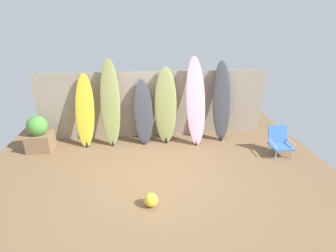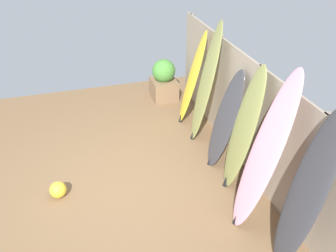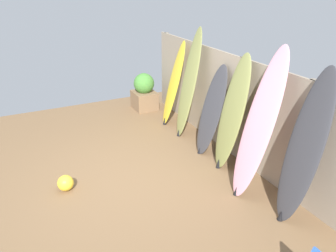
% 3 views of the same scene
% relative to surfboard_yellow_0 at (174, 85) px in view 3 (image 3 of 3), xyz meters
% --- Properties ---
extents(ground, '(7.68, 7.68, 0.00)m').
position_rel_surfboard_yellow_0_xyz_m(ground, '(1.74, -1.65, -0.89)').
color(ground, brown).
extents(fence_back, '(6.08, 0.11, 1.80)m').
position_rel_surfboard_yellow_0_xyz_m(fence_back, '(1.74, 0.35, 0.01)').
color(fence_back, gray).
rests_on(fence_back, ground).
extents(surfboard_yellow_0, '(0.54, 0.57, 1.82)m').
position_rel_surfboard_yellow_0_xyz_m(surfboard_yellow_0, '(0.00, 0.00, 0.00)').
color(surfboard_yellow_0, yellow).
rests_on(surfboard_yellow_0, ground).
extents(surfboard_olive_1, '(0.50, 0.49, 2.17)m').
position_rel_surfboard_yellow_0_xyz_m(surfboard_olive_1, '(0.65, 0.00, 0.18)').
color(surfboard_olive_1, olive).
rests_on(surfboard_olive_1, ground).
extents(surfboard_charcoal_2, '(0.54, 0.55, 1.64)m').
position_rel_surfboard_yellow_0_xyz_m(surfboard_charcoal_2, '(1.47, 0.02, -0.09)').
color(surfboard_charcoal_2, '#38383D').
rests_on(surfboard_charcoal_2, ground).
extents(surfboard_olive_3, '(0.61, 0.51, 1.96)m').
position_rel_surfboard_yellow_0_xyz_m(surfboard_olive_3, '(2.05, 0.03, 0.08)').
color(surfboard_olive_3, olive).
rests_on(surfboard_olive_3, ground).
extents(surfboard_pink_4, '(0.55, 0.71, 2.20)m').
position_rel_surfboard_yellow_0_xyz_m(surfboard_pink_4, '(2.81, -0.08, 0.20)').
color(surfboard_pink_4, pink).
rests_on(surfboard_pink_4, ground).
extents(surfboard_charcoal_5, '(0.51, 0.52, 2.08)m').
position_rel_surfboard_yellow_0_xyz_m(surfboard_charcoal_5, '(3.53, 0.04, 0.14)').
color(surfboard_charcoal_5, '#38383D').
rests_on(surfboard_charcoal_5, ground).
extents(planter_box, '(0.58, 0.53, 0.89)m').
position_rel_surfboard_yellow_0_xyz_m(planter_box, '(-1.11, -0.24, -0.47)').
color(planter_box, '#846647').
rests_on(planter_box, ground).
extents(beach_ball, '(0.25, 0.25, 0.25)m').
position_rel_surfboard_yellow_0_xyz_m(beach_ball, '(1.55, -2.63, -0.77)').
color(beach_ball, yellow).
rests_on(beach_ball, ground).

